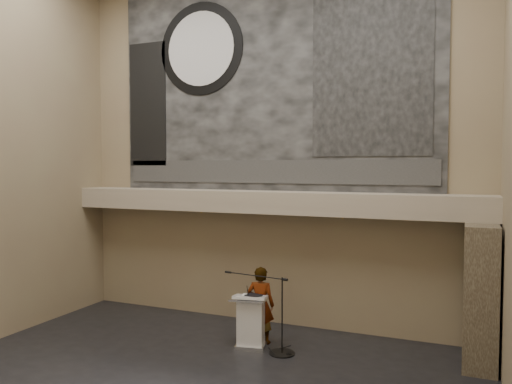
% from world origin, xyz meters
% --- Properties ---
extents(wall_back, '(10.00, 0.02, 8.50)m').
position_xyz_m(wall_back, '(0.00, 4.00, 4.25)').
color(wall_back, '#816B51').
rests_on(wall_back, floor).
extents(soffit, '(10.00, 0.80, 0.50)m').
position_xyz_m(soffit, '(0.00, 3.60, 2.95)').
color(soffit, gray).
rests_on(soffit, wall_back).
extents(sprinkler_left, '(0.04, 0.04, 0.06)m').
position_xyz_m(sprinkler_left, '(-1.60, 3.55, 2.67)').
color(sprinkler_left, '#B2893D').
rests_on(sprinkler_left, soffit).
extents(sprinkler_right, '(0.04, 0.04, 0.06)m').
position_xyz_m(sprinkler_right, '(1.90, 3.55, 2.67)').
color(sprinkler_right, '#B2893D').
rests_on(sprinkler_right, soffit).
extents(banner, '(8.00, 0.05, 5.00)m').
position_xyz_m(banner, '(0.00, 3.97, 5.70)').
color(banner, black).
rests_on(banner, wall_back).
extents(banner_text_strip, '(7.76, 0.02, 0.55)m').
position_xyz_m(banner_text_strip, '(0.00, 3.93, 3.65)').
color(banner_text_strip, '#2D2D2D').
rests_on(banner_text_strip, banner).
extents(banner_clock_rim, '(2.30, 0.02, 2.30)m').
position_xyz_m(banner_clock_rim, '(-1.80, 3.93, 6.70)').
color(banner_clock_rim, black).
rests_on(banner_clock_rim, banner).
extents(banner_clock_face, '(1.84, 0.02, 1.84)m').
position_xyz_m(banner_clock_face, '(-1.80, 3.91, 6.70)').
color(banner_clock_face, silver).
rests_on(banner_clock_face, banner).
extents(banner_building_print, '(2.60, 0.02, 3.60)m').
position_xyz_m(banner_building_print, '(2.40, 3.93, 5.80)').
color(banner_building_print, black).
rests_on(banner_building_print, banner).
extents(banner_brick_print, '(1.10, 0.02, 3.20)m').
position_xyz_m(banner_brick_print, '(-3.40, 3.93, 5.40)').
color(banner_brick_print, black).
rests_on(banner_brick_print, banner).
extents(stone_pier, '(0.60, 1.40, 2.70)m').
position_xyz_m(stone_pier, '(4.65, 3.15, 1.35)').
color(stone_pier, '#413628').
rests_on(stone_pier, floor).
extents(lectern, '(0.76, 0.60, 1.13)m').
position_xyz_m(lectern, '(0.29, 2.24, 0.55)').
color(lectern, silver).
rests_on(lectern, floor).
extents(binder, '(0.34, 0.29, 0.04)m').
position_xyz_m(binder, '(0.37, 2.20, 1.12)').
color(binder, black).
rests_on(binder, lectern).
extents(papers, '(0.26, 0.32, 0.00)m').
position_xyz_m(papers, '(0.21, 2.22, 1.10)').
color(papers, silver).
rests_on(papers, lectern).
extents(speaker_person, '(0.64, 0.45, 1.64)m').
position_xyz_m(speaker_person, '(0.36, 2.60, 0.82)').
color(speaker_person, silver).
rests_on(speaker_person, floor).
extents(mic_stand, '(1.63, 0.52, 1.56)m').
position_xyz_m(mic_stand, '(0.95, 2.18, 0.25)').
color(mic_stand, black).
rests_on(mic_stand, floor).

